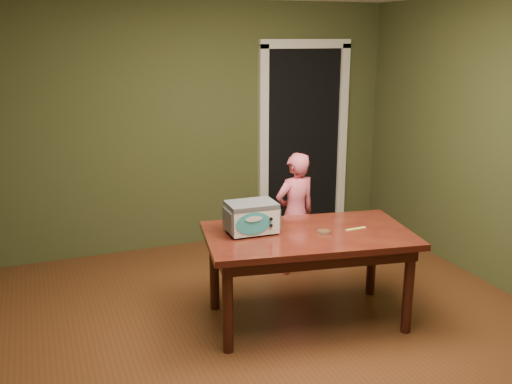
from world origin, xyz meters
The scene contains 8 objects.
floor centered at (0.00, 0.00, 0.00)m, with size 5.00×5.00×0.00m, color #5B2F1A.
room_shell centered at (0.00, 0.00, 1.71)m, with size 4.52×5.02×2.61m.
doorway centered at (1.30, 2.78, 1.06)m, with size 1.10×0.66×2.25m.
dining_table centered at (0.34, 0.42, 0.65)m, with size 1.73×1.15×0.75m.
toy_oven centered at (-0.08, 0.57, 0.88)m, with size 0.40×0.28×0.25m.
baking_pan centered at (0.44, 0.35, 0.76)m, with size 0.10×0.10×0.02m.
spatula centered at (0.72, 0.35, 0.75)m, with size 0.18×0.03×0.01m, color #D0C45A.
child centered at (0.67, 1.34, 0.59)m, with size 0.43×0.28×1.19m, color #E75F75.
Camera 1 is at (-1.58, -3.34, 2.23)m, focal length 40.00 mm.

